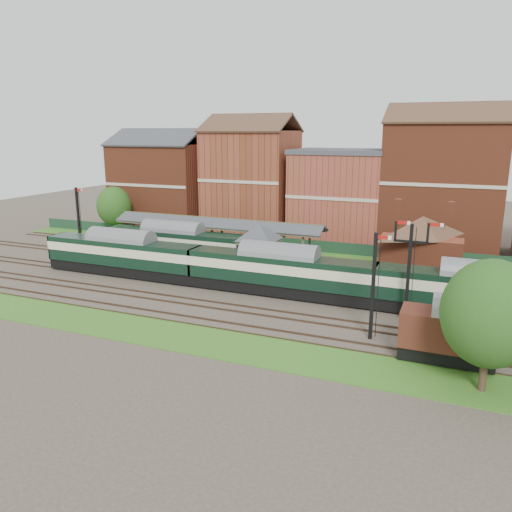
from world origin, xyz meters
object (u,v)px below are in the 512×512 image
at_px(semaphore_bracket, 409,266).
at_px(dmu_train, 279,270).
at_px(signal_box, 259,251).
at_px(platform_railcar, 173,243).
at_px(goods_van_a, 447,333).

distance_m(semaphore_bracket, dmu_train, 12.20).
xyz_separation_m(signal_box, dmu_train, (3.31, -3.25, -0.81)).
xyz_separation_m(signal_box, semaphore_bracket, (15.04, -5.75, 1.44)).
bearing_deg(dmu_train, platform_railcar, 156.99).
relative_size(signal_box, platform_railcar, 0.34).
height_order(signal_box, platform_railcar, signal_box).
bearing_deg(signal_box, goods_van_a, -33.85).
xyz_separation_m(semaphore_bracket, goods_van_a, (3.22, -6.50, -2.56)).
distance_m(signal_box, platform_railcar, 12.46).
bearing_deg(goods_van_a, platform_railcar, 152.88).
bearing_deg(platform_railcar, semaphore_bracket, -18.41).
xyz_separation_m(signal_box, goods_van_a, (18.26, -12.25, -1.12)).
xyz_separation_m(semaphore_bracket, dmu_train, (-11.73, 2.50, -2.25)).
relative_size(dmu_train, goods_van_a, 8.82).
height_order(semaphore_bracket, goods_van_a, semaphore_bracket).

